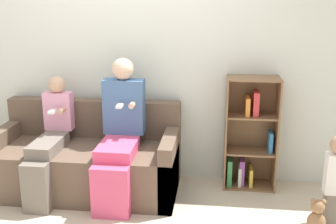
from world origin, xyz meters
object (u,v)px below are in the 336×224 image
object	(u,v)px
couch	(87,162)
teddy_bear	(317,217)
adult_seated	(120,129)
child_seated	(49,140)
bookshelf	(249,136)

from	to	relation	value
couch	teddy_bear	bearing A→B (deg)	-14.90
adult_seated	child_seated	world-z (taller)	adult_seated
child_seated	bookshelf	bearing A→B (deg)	13.09
bookshelf	teddy_bear	bearing A→B (deg)	-59.22
adult_seated	bookshelf	size ratio (longest dim) A/B	1.17
couch	child_seated	distance (m)	0.44
bookshelf	adult_seated	bearing A→B (deg)	-162.47
couch	teddy_bear	size ratio (longest dim) A/B	5.90
adult_seated	bookshelf	world-z (taller)	adult_seated
couch	bookshelf	size ratio (longest dim) A/B	1.59
couch	teddy_bear	distance (m)	2.16
child_seated	adult_seated	bearing A→B (deg)	4.66
child_seated	bookshelf	world-z (taller)	bookshelf
bookshelf	couch	bearing A→B (deg)	-169.55
adult_seated	child_seated	xyz separation A→B (m)	(-0.67, -0.05, -0.12)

